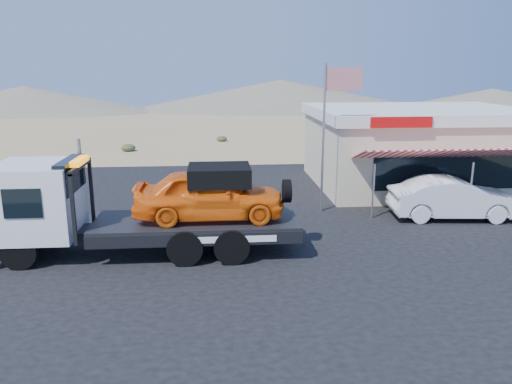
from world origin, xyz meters
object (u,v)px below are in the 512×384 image
tow_truck (141,203)px  white_sedan (453,198)px  jerky_store (417,146)px  flagpole (330,121)px

tow_truck → white_sedan: (11.74, 2.82, -0.84)m
tow_truck → jerky_store: jerky_store is taller
flagpole → white_sedan: bearing=-16.9°
white_sedan → flagpole: 5.77m
tow_truck → flagpole: (6.99, 4.27, 2.08)m
white_sedan → flagpole: (-4.75, 1.45, 2.93)m
tow_truck → flagpole: size_ratio=1.56×
jerky_store → flagpole: flagpole is taller
tow_truck → flagpole: bearing=31.4°
tow_truck → jerky_store: bearing=34.9°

